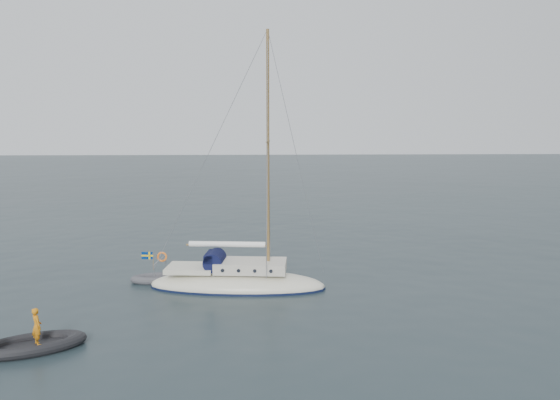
{
  "coord_description": "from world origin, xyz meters",
  "views": [
    {
      "loc": [
        -1.25,
        -28.57,
        8.86
      ],
      "look_at": [
        0.14,
        0.0,
        5.05
      ],
      "focal_mm": 35.0,
      "sensor_mm": 36.0,
      "label": 1
    }
  ],
  "objects": [
    {
      "name": "ground",
      "position": [
        0.0,
        0.0,
        0.0
      ],
      "size": [
        300.0,
        300.0,
        0.0
      ],
      "primitive_type": "plane",
      "color": "black",
      "rests_on": "ground"
    },
    {
      "name": "sailboat",
      "position": [
        -2.19,
        0.89,
        1.1
      ],
      "size": [
        10.25,
        3.07,
        14.6
      ],
      "rotation": [
        0.0,
        0.0,
        -0.1
      ],
      "color": "beige",
      "rests_on": "ground"
    },
    {
      "name": "dinghy",
      "position": [
        -6.83,
        2.37,
        0.19
      ],
      "size": [
        3.08,
        1.39,
        0.44
      ],
      "rotation": [
        0.0,
        0.0,
        0.1
      ],
      "color": "#48494D",
      "rests_on": "ground"
    },
    {
      "name": "rib",
      "position": [
        -10.19,
        -7.24,
        0.27
      ],
      "size": [
        4.21,
        1.91,
        1.74
      ],
      "rotation": [
        0.0,
        0.0,
        0.42
      ],
      "color": "black",
      "rests_on": "ground"
    }
  ]
}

